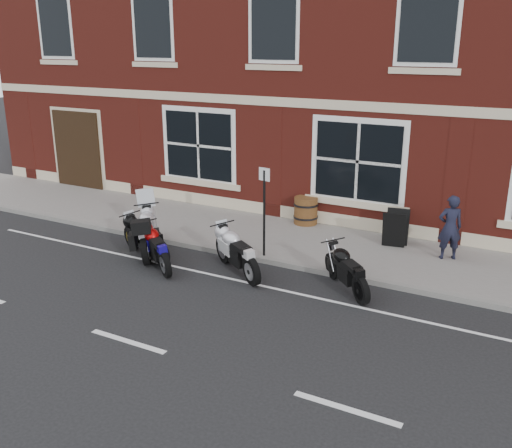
% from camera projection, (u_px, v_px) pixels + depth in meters
% --- Properties ---
extents(ground, '(80.00, 80.00, 0.00)m').
position_uv_depth(ground, '(219.00, 281.00, 12.42)').
color(ground, black).
rests_on(ground, ground).
extents(sidewalk, '(30.00, 3.00, 0.12)m').
position_uv_depth(sidewalk, '(280.00, 238.00, 14.92)').
color(sidewalk, slate).
rests_on(sidewalk, ground).
extents(kerb, '(30.00, 0.16, 0.12)m').
position_uv_depth(kerb, '(251.00, 257.00, 13.59)').
color(kerb, slate).
rests_on(kerb, ground).
extents(pub_building, '(24.00, 12.00, 12.00)m').
position_uv_depth(pub_building, '(380.00, 9.00, 19.37)').
color(pub_building, maroon).
rests_on(pub_building, ground).
extents(moto_touring_silver, '(1.34, 1.91, 1.45)m').
position_uv_depth(moto_touring_silver, '(150.00, 229.00, 13.95)').
color(moto_touring_silver, black).
rests_on(moto_touring_silver, ground).
extents(moto_sport_red, '(1.65, 1.25, 0.88)m').
position_uv_depth(moto_sport_red, '(157.00, 245.00, 13.10)').
color(moto_sport_red, black).
rests_on(moto_sport_red, ground).
extents(moto_sport_black, '(1.90, 0.85, 0.90)m').
position_uv_depth(moto_sport_black, '(146.00, 236.00, 13.71)').
color(moto_sport_black, black).
rests_on(moto_sport_black, ground).
extents(moto_sport_silver, '(1.80, 1.30, 0.94)m').
position_uv_depth(moto_sport_silver, '(238.00, 250.00, 12.71)').
color(moto_sport_silver, black).
rests_on(moto_sport_silver, ground).
extents(moto_naked_black, '(1.46, 1.44, 0.87)m').
position_uv_depth(moto_naked_black, '(347.00, 267.00, 11.84)').
color(moto_naked_black, black).
rests_on(moto_naked_black, ground).
extents(pedestrian_left, '(0.66, 0.58, 1.53)m').
position_uv_depth(pedestrian_left, '(450.00, 227.00, 13.14)').
color(pedestrian_left, black).
rests_on(pedestrian_left, sidewalk).
extents(a_board_sign, '(0.60, 0.45, 0.92)m').
position_uv_depth(a_board_sign, '(396.00, 228.00, 14.04)').
color(a_board_sign, black).
rests_on(a_board_sign, sidewalk).
extents(barrel_planter, '(0.68, 0.68, 0.76)m').
position_uv_depth(barrel_planter, '(306.00, 210.00, 15.80)').
color(barrel_planter, '#4D2714').
rests_on(barrel_planter, sidewalk).
extents(parking_sign, '(0.30, 0.07, 2.12)m').
position_uv_depth(parking_sign, '(264.00, 206.00, 13.18)').
color(parking_sign, black).
rests_on(parking_sign, sidewalk).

